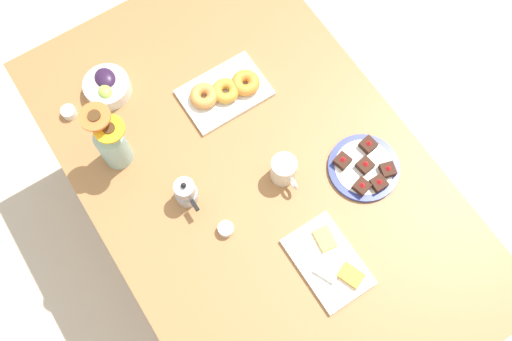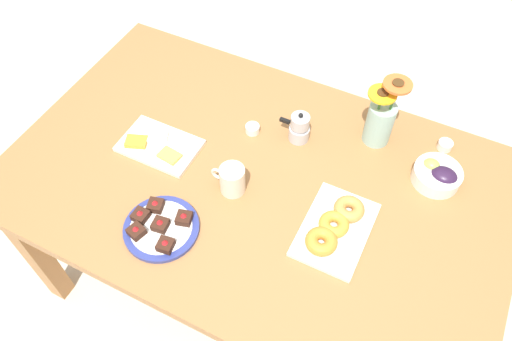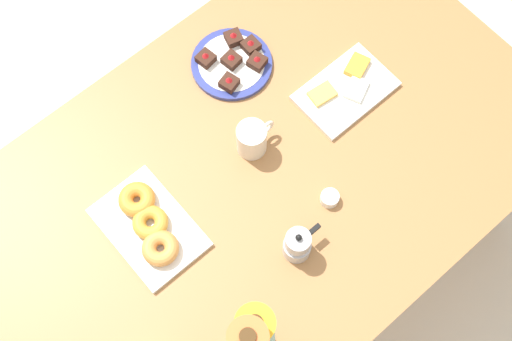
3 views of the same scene
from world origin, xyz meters
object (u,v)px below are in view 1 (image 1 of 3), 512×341
(coffee_mug, at_px, (284,170))
(dessert_plate, at_px, (364,168))
(jam_cup_honey, at_px, (226,229))
(croissant_platter, at_px, (225,91))
(cheese_platter, at_px, (329,262))
(grape_bowl, at_px, (107,86))
(moka_pot, at_px, (186,192))
(dining_table, at_px, (256,184))
(jam_cup_berry, at_px, (69,112))
(flower_vase, at_px, (113,145))

(coffee_mug, height_order, dessert_plate, coffee_mug)
(coffee_mug, bearing_deg, jam_cup_honey, -77.90)
(croissant_platter, bearing_deg, cheese_platter, -3.48)
(grape_bowl, height_order, moka_pot, moka_pot)
(dining_table, distance_m, dessert_plate, 0.35)
(dining_table, bearing_deg, coffee_mug, 56.04)
(croissant_platter, xyz_separation_m, jam_cup_honey, (0.39, -0.24, -0.01))
(moka_pot, bearing_deg, grape_bowl, -176.32)
(croissant_platter, height_order, dessert_plate, dessert_plate)
(dining_table, relative_size, jam_cup_honey, 33.33)
(coffee_mug, height_order, jam_cup_berry, coffee_mug)
(cheese_platter, xyz_separation_m, flower_vase, (-0.64, -0.36, 0.08))
(dining_table, height_order, jam_cup_berry, jam_cup_berry)
(cheese_platter, bearing_deg, dessert_plate, 124.47)
(grape_bowl, distance_m, jam_cup_honey, 0.62)
(grape_bowl, relative_size, cheese_platter, 0.58)
(jam_cup_berry, xyz_separation_m, dessert_plate, (0.68, 0.69, -0.00))
(cheese_platter, relative_size, croissant_platter, 0.93)
(cheese_platter, distance_m, moka_pot, 0.47)
(dining_table, height_order, dessert_plate, dessert_plate)
(jam_cup_berry, bearing_deg, moka_pot, 21.29)
(coffee_mug, height_order, jam_cup_honey, coffee_mug)
(moka_pot, bearing_deg, jam_cup_berry, -158.71)
(dessert_plate, bearing_deg, grape_bowl, -141.62)
(jam_cup_berry, bearing_deg, jam_cup_honey, 20.00)
(grape_bowl, distance_m, dessert_plate, 0.87)
(dining_table, relative_size, coffee_mug, 14.02)
(coffee_mug, xyz_separation_m, flower_vase, (-0.34, -0.40, 0.04))
(cheese_platter, bearing_deg, flower_vase, -150.63)
(flower_vase, bearing_deg, jam_cup_honey, 21.92)
(grape_bowl, bearing_deg, flower_vase, -19.98)
(cheese_platter, relative_size, jam_cup_berry, 5.42)
(flower_vase, bearing_deg, coffee_mug, 49.91)
(dining_table, relative_size, croissant_platter, 5.71)
(dining_table, height_order, flower_vase, flower_vase)
(dining_table, height_order, grape_bowl, grape_bowl)
(coffee_mug, relative_size, croissant_platter, 0.41)
(cheese_platter, height_order, croissant_platter, croissant_platter)
(croissant_platter, bearing_deg, flower_vase, -89.19)
(grape_bowl, height_order, dessert_plate, grape_bowl)
(dining_table, height_order, jam_cup_honey, jam_cup_honey)
(grape_bowl, bearing_deg, coffee_mug, 29.37)
(moka_pot, bearing_deg, coffee_mug, 70.65)
(dining_table, relative_size, grape_bowl, 10.58)
(croissant_platter, bearing_deg, dessert_plate, 25.97)
(cheese_platter, xyz_separation_m, moka_pot, (-0.40, -0.25, 0.04))
(flower_vase, relative_size, moka_pot, 2.23)
(coffee_mug, height_order, flower_vase, flower_vase)
(jam_cup_honey, height_order, dessert_plate, dessert_plate)
(grape_bowl, xyz_separation_m, croissant_platter, (0.22, 0.32, -0.01))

